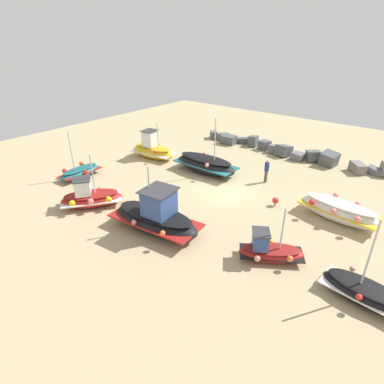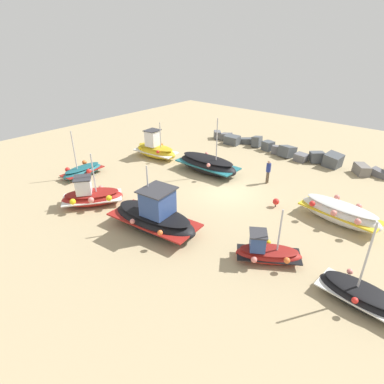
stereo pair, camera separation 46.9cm
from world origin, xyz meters
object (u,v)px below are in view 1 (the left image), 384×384
Objects in this scene: fishing_boat_6 at (364,292)px; fishing_boat_1 at (270,251)px; fishing_boat_5 at (80,172)px; fishing_boat_7 at (152,150)px; mooring_buoy_0 at (275,201)px; fishing_boat_2 at (205,164)px; fishing_boat_0 at (339,211)px; fishing_boat_4 at (91,197)px; person_walking at (267,169)px; fishing_boat_3 at (156,217)px.

fishing_boat_1 is at bearing -174.84° from fishing_boat_6.
fishing_boat_1 is 15.33m from fishing_boat_5.
mooring_buoy_0 is at bearing 167.87° from fishing_boat_7.
mooring_buoy_0 is at bearing -100.58° from fishing_boat_1.
fishing_boat_2 is 14.25m from fishing_boat_6.
fishing_boat_0 is 14.61m from fishing_boat_4.
person_walking is at bearing -177.35° from fishing_boat_7.
fishing_boat_2 reaches higher than fishing_boat_4.
fishing_boat_5 is 2.07× the size of person_walking.
fishing_boat_6 is (12.67, -6.51, -0.25)m from fishing_boat_2.
fishing_boat_6 reaches higher than fishing_boat_4.
fishing_boat_4 is at bearing -22.09° from fishing_boat_1.
fishing_boat_2 is 9.38m from fishing_boat_5.
fishing_boat_1 is 0.89× the size of fishing_boat_5.
fishing_boat_0 is 1.09× the size of fishing_boat_7.
fishing_boat_4 reaches higher than fishing_boat_0.
person_walking is (4.42, 1.29, 0.31)m from fishing_boat_2.
fishing_boat_0 is at bearing 38.01° from fishing_boat_3.
fishing_boat_7 is (1.27, 6.27, 0.35)m from fishing_boat_5.
mooring_buoy_0 is (11.98, -1.24, -0.39)m from fishing_boat_7.
person_walking is (6.76, 9.93, 0.40)m from fishing_boat_4.
fishing_boat_2 is 1.37× the size of fishing_boat_6.
fishing_boat_0 is 10.05m from fishing_boat_2.
fishing_boat_1 is 0.62× the size of fishing_boat_2.
fishing_boat_4 is 0.92× the size of fishing_boat_7.
fishing_boat_7 is at bearing -123.23° from fishing_boat_4.
fishing_boat_1 is at bearing 149.86° from fishing_boat_7.
fishing_boat_5 is at bearing 164.23° from fishing_boat_3.
fishing_boat_7 reaches higher than fishing_boat_1.
fishing_boat_6 is at bearing -39.18° from mooring_buoy_0.
fishing_boat_2 is 8.95m from fishing_boat_4.
fishing_boat_2 is at bearing 176.42° from fishing_boat_7.
fishing_boat_2 is 4.61m from person_walking.
fishing_boat_5 is 0.95× the size of fishing_boat_6.
fishing_boat_2 is 8.50m from fishing_boat_3.
fishing_boat_2 is 5.47m from fishing_boat_7.
person_walking is 3.54m from mooring_buoy_0.
fishing_boat_3 is 1.29× the size of fishing_boat_7.
fishing_boat_0 is 6.01m from person_walking.
fishing_boat_2 reaches higher than fishing_boat_7.
fishing_boat_5 reaches higher than fishing_boat_7.
fishing_boat_6 is (19.40, 0.01, 0.03)m from fishing_boat_5.
fishing_boat_7 is (-14.06, 6.24, 0.27)m from fishing_boat_1.
fishing_boat_4 is at bearing 104.22° from fishing_boat_7.
person_walking is (-5.60, 2.14, 0.36)m from fishing_boat_0.
fishing_boat_7 is at bearing 4.44° from fishing_boat_0.
fishing_boat_0 is at bearing 10.42° from mooring_buoy_0.
fishing_boat_3 is 11.30m from fishing_boat_7.
fishing_boat_1 is at bearing 142.56° from fishing_boat_2.
fishing_boat_3 is 9.66× the size of mooring_buoy_0.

